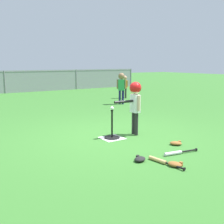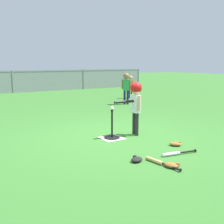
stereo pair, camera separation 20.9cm
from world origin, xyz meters
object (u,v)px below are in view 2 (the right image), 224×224
Objects in this scene: glove_tossed_aside at (176,144)px; fielder_near_right at (126,84)px; baseball_on_tee at (112,108)px; spare_bat_silver at (175,154)px; batter_child at (136,97)px; spare_bat_wood at (158,162)px; glove_near_bats at (137,159)px; glove_by_plate at (172,165)px; fielder_deep_right at (130,84)px; batting_tee at (112,134)px.

fielder_near_right is at bearing 66.27° from glove_tossed_aside.
baseball_on_tee reaches higher than spare_bat_silver.
batter_child reaches higher than glove_tossed_aside.
glove_tossed_aside is (0.75, -1.07, -0.59)m from baseball_on_tee.
spare_bat_silver is 1.01× the size of spare_bat_wood.
baseball_on_tee is at bearing 75.03° from glove_near_bats.
glove_by_plate and glove_near_bats have the same top height.
glove_near_bats reaches higher than spare_bat_silver.
baseball_on_tee is at bearing 103.74° from spare_bat_silver.
spare_bat_wood is 2.49× the size of glove_near_bats.
spare_bat_wood is (-0.14, -1.62, -0.60)m from baseball_on_tee.
fielder_near_right reaches higher than fielder_deep_right.
glove_tossed_aside is (0.90, 0.55, 0.01)m from spare_bat_wood.
batting_tee is at bearing 87.91° from glove_by_plate.
fielder_near_right is 6.14m from glove_near_bats.
glove_tossed_aside is (-3.27, -6.21, -0.60)m from fielder_deep_right.
fielder_deep_right reaches higher than glove_by_plate.
glove_near_bats is at bearing 131.94° from spare_bat_wood.
batter_child is 1.64m from spare_bat_silver.
glove_tossed_aside is at bearing 44.57° from spare_bat_silver.
glove_near_bats is (-0.30, 0.47, 0.00)m from glove_by_plate.
fielder_deep_right is at bearing 52.00° from baseball_on_tee.
spare_bat_silver is 2.51× the size of glove_near_bats.
batting_tee is at bearing 0.00° from baseball_on_tee.
spare_bat_silver is (0.36, -1.46, -0.06)m from batting_tee.
batting_tee is 2.20× the size of glove_near_bats.
batting_tee is at bearing -127.34° from fielder_near_right.
batting_tee is 1.84m from glove_by_plate.
batter_child is 1.91m from spare_bat_wood.
batting_tee is 1.63m from spare_bat_wood.
spare_bat_wood is 0.33m from glove_near_bats.
baseball_on_tee reaches higher than spare_bat_wood.
spare_bat_wood is at bearing -162.22° from spare_bat_silver.
fielder_deep_right is 7.05m from glove_tossed_aside.
fielder_deep_right is 3.85× the size of glove_by_plate.
fielder_near_right is at bearing 62.28° from glove_by_plate.
fielder_deep_right is at bearing 62.27° from glove_tossed_aside.
fielder_near_right is at bearing 58.63° from batter_child.
fielder_near_right is at bearing 57.74° from glove_near_bats.
fielder_deep_right reaches higher than baseball_on_tee.
batting_tee is 0.88× the size of spare_bat_wood.
batting_tee is 2.19× the size of glove_tossed_aside.
batter_child is at bearing -123.75° from fielder_deep_right.
spare_bat_silver is at bearing 17.78° from spare_bat_wood.
glove_by_plate reaches higher than spare_bat_wood.
glove_near_bats is (-0.37, -1.37, -0.05)m from batting_tee.
fielder_near_right reaches higher than glove_by_plate.
spare_bat_silver is at bearing -98.13° from batter_child.
fielder_deep_right is 1.78m from fielder_near_right.
batting_tee is at bearing 103.74° from spare_bat_silver.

